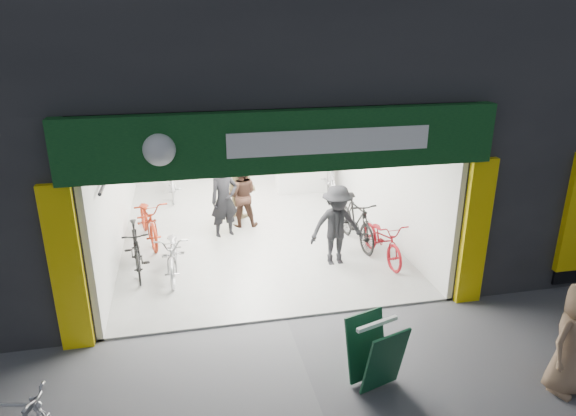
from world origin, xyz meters
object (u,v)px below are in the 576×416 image
object	(u,v)px
bike_left_front	(173,252)
pedestrian_near	(573,339)
bike_right_front	(356,221)
sandwich_board	(375,352)

from	to	relation	value
bike_left_front	pedestrian_near	distance (m)	6.80
bike_right_front	sandwich_board	distance (m)	4.62
bike_left_front	sandwich_board	size ratio (longest dim) A/B	1.86
pedestrian_near	sandwich_board	world-z (taller)	pedestrian_near
pedestrian_near	sandwich_board	xyz separation A→B (m)	(-2.47, 0.63, -0.26)
bike_left_front	pedestrian_near	world-z (taller)	pedestrian_near
sandwich_board	pedestrian_near	bearing A→B (deg)	-31.94
bike_right_front	pedestrian_near	size ratio (longest dim) A/B	1.17
pedestrian_near	sandwich_board	distance (m)	2.56
bike_left_front	bike_right_front	xyz separation A→B (m)	(3.91, 0.58, 0.09)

